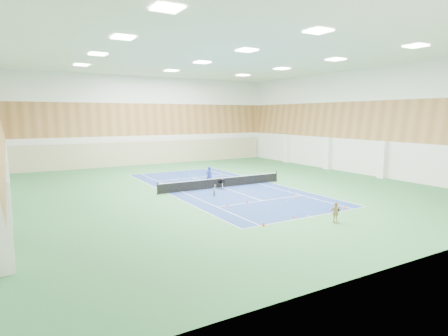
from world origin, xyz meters
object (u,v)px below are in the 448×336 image
object	(u,v)px
child_court	(215,190)
ball_cart	(222,185)
tennis_net	(222,182)
child_apron	(336,212)
coach	(209,176)

from	to	relation	value
child_court	ball_cart	world-z (taller)	child_court
tennis_net	ball_cart	size ratio (longest dim) A/B	15.41
child_court	child_apron	distance (m)	11.14
child_court	ball_cart	size ratio (longest dim) A/B	1.16
tennis_net	child_apron	distance (m)	13.71
tennis_net	child_apron	xyz separation A→B (m)	(0.37, -13.70, 0.12)
child_apron	ball_cart	world-z (taller)	child_apron
child_court	tennis_net	bearing A→B (deg)	11.76
tennis_net	child_court	world-z (taller)	tennis_net
coach	child_apron	size ratio (longest dim) A/B	1.36
coach	child_apron	xyz separation A→B (m)	(0.89, -15.41, -0.24)
child_court	child_apron	bearing A→B (deg)	-114.82
coach	child_apron	bearing A→B (deg)	93.54
tennis_net	child_court	xyz separation A→B (m)	(-2.37, -2.90, -0.07)
coach	ball_cart	world-z (taller)	coach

